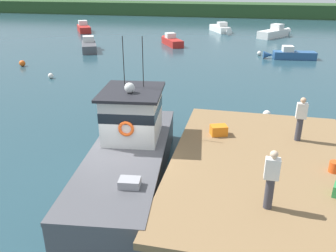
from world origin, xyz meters
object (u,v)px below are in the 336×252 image
(moored_boat_far_left, at_px, (275,33))
(mooring_buoy_channel_marker, at_px, (259,53))
(moored_boat_near_channel, at_px, (221,29))
(crate_single_far, at_px, (219,130))
(moored_boat_far_right, at_px, (291,54))
(moored_boat_outer_mooring, at_px, (171,41))
(mooring_buoy_spare_mooring, at_px, (267,114))
(moored_boat_mid_harbor, at_px, (89,45))
(mooring_buoy_inshore, at_px, (51,76))
(deckhand_by_the_boat, at_px, (271,179))
(bait_bucket, at_px, (334,167))
(mooring_buoy_outer, at_px, (22,63))
(deckhand_further_back, at_px, (301,118))
(moored_boat_off_the_point, at_px, (83,28))
(main_fishing_boat, at_px, (130,149))

(moored_boat_far_left, distance_m, mooring_buoy_channel_marker, 12.32)
(moored_boat_near_channel, bearing_deg, crate_single_far, -85.59)
(moored_boat_far_right, bearing_deg, mooring_buoy_channel_marker, 158.29)
(moored_boat_outer_mooring, height_order, mooring_buoy_spare_mooring, moored_boat_outer_mooring)
(crate_single_far, bearing_deg, moored_boat_outer_mooring, 105.89)
(moored_boat_mid_harbor, distance_m, mooring_buoy_inshore, 10.99)
(deckhand_by_the_boat, distance_m, moored_boat_mid_harbor, 30.08)
(moored_boat_mid_harbor, bearing_deg, bait_bucket, -51.07)
(mooring_buoy_channel_marker, bearing_deg, mooring_buoy_inshore, -141.40)
(mooring_buoy_spare_mooring, xyz_separation_m, mooring_buoy_outer, (-19.21, 7.61, 0.05))
(crate_single_far, distance_m, deckhand_further_back, 2.94)
(deckhand_further_back, height_order, moored_boat_far_left, deckhand_further_back)
(crate_single_far, xyz_separation_m, deckhand_by_the_boat, (1.62, -4.30, 0.67))
(mooring_buoy_outer, bearing_deg, deckhand_by_the_boat, -42.66)
(moored_boat_off_the_point, xyz_separation_m, moored_boat_outer_mooring, (13.99, -7.77, -0.06))
(main_fishing_boat, distance_m, moored_boat_near_channel, 38.33)
(bait_bucket, relative_size, mooring_buoy_outer, 0.68)
(moored_boat_near_channel, relative_size, mooring_buoy_spare_mooring, 13.16)
(moored_boat_near_channel, bearing_deg, moored_boat_far_left, -22.08)
(moored_boat_far_right, xyz_separation_m, mooring_buoy_outer, (-21.83, -7.83, -0.15))
(moored_boat_outer_mooring, height_order, moored_boat_far_left, moored_boat_far_left)
(main_fishing_boat, xyz_separation_m, moored_boat_outer_mooring, (-4.30, 27.17, -0.58))
(bait_bucket, bearing_deg, moored_boat_near_channel, 99.52)
(moored_boat_mid_harbor, distance_m, mooring_buoy_outer, 8.21)
(main_fishing_boat, bearing_deg, moored_boat_far_right, 70.95)
(mooring_buoy_inshore, bearing_deg, moored_boat_near_channel, 69.49)
(main_fishing_boat, height_order, moored_boat_near_channel, main_fishing_boat)
(deckhand_further_back, relative_size, moored_boat_mid_harbor, 0.31)
(deckhand_by_the_boat, xyz_separation_m, moored_boat_far_left, (2.43, 38.34, -1.53))
(crate_single_far, bearing_deg, main_fishing_boat, -153.71)
(deckhand_by_the_boat, distance_m, deckhand_further_back, 4.62)
(moored_boat_off_the_point, distance_m, mooring_buoy_outer, 20.88)
(bait_bucket, height_order, deckhand_further_back, deckhand_further_back)
(main_fishing_boat, distance_m, mooring_buoy_outer, 20.24)
(mooring_buoy_spare_mooring, relative_size, mooring_buoy_outer, 0.81)
(deckhand_further_back, bearing_deg, deckhand_by_the_boat, -105.42)
(moored_boat_near_channel, relative_size, moored_boat_mid_harbor, 1.02)
(moored_boat_off_the_point, xyz_separation_m, moored_boat_near_channel, (18.46, 3.39, -0.01))
(crate_single_far, bearing_deg, deckhand_by_the_boat, -69.30)
(bait_bucket, distance_m, moored_boat_mid_harbor, 29.39)
(mooring_buoy_channel_marker, height_order, mooring_buoy_spare_mooring, mooring_buoy_spare_mooring)
(crate_single_far, xyz_separation_m, moored_boat_far_right, (4.69, 20.82, -0.99))
(mooring_buoy_channel_marker, bearing_deg, bait_bucket, -85.98)
(mooring_buoy_channel_marker, height_order, mooring_buoy_inshore, mooring_buoy_channel_marker)
(mooring_buoy_channel_marker, xyz_separation_m, mooring_buoy_inshore, (-14.86, -11.87, -0.01))
(moored_boat_near_channel, xyz_separation_m, mooring_buoy_channel_marker, (4.83, -14.94, -0.27))
(bait_bucket, bearing_deg, moored_boat_off_the_point, 125.16)
(moored_boat_mid_harbor, xyz_separation_m, moored_boat_far_left, (18.85, 13.19, 0.06))
(main_fishing_boat, distance_m, bait_bucket, 6.71)
(moored_boat_outer_mooring, bearing_deg, moored_boat_far_left, 36.33)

